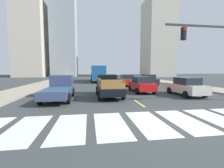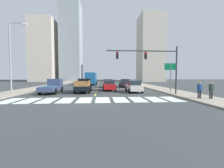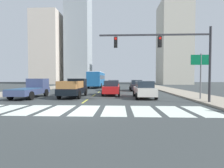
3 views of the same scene
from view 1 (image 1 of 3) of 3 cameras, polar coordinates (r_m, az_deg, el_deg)
The scene contains 27 objects.
ground_plane at distance 7.93m, azimuth 19.52°, elevation -12.96°, with size 160.00×160.00×0.00m, color #383D3E.
sidewalk_right at distance 28.87m, azimuth 22.58°, elevation 0.18°, with size 3.71×110.00×0.15m, color #9D9280.
sidewalk_left at distance 25.91m, azimuth -25.63°, elevation -0.47°, with size 3.71×110.00×0.15m, color #9D9280.
crosswalk_stripe_1 at distance 7.55m, azimuth -29.36°, elevation -14.26°, with size 1.41×3.51×0.01m, color silver.
crosswalk_stripe_2 at distance 7.12m, azimuth -15.37°, elevation -14.94°, with size 1.41×3.51×0.01m, color silver.
crosswalk_stripe_3 at distance 7.13m, azimuth -0.51°, elevation -14.72°, with size 1.41×3.51×0.01m, color silver.
crosswalk_stripe_4 at distance 7.57m, azimuth 13.37°, elevation -13.66°, with size 1.41×3.51×0.01m, color silver.
crosswalk_stripe_5 at distance 8.38m, azimuth 25.04°, elevation -12.15°, with size 1.41×3.51×0.01m, color silver.
crosswalk_stripe_6 at distance 9.45m, azimuth 34.25°, elevation -10.60°, with size 1.41×3.51×0.01m, color silver.
lane_dash_0 at distance 11.49m, azimuth 10.08°, elevation -7.06°, with size 0.16×2.40×0.01m, color #D5D244.
lane_dash_1 at distance 16.23m, azimuth 4.47°, elevation -3.37°, with size 0.16×2.40×0.01m, color #D5D244.
lane_dash_2 at distance 21.09m, azimuth 1.43°, elevation -1.35°, with size 0.16×2.40×0.01m, color #D5D244.
lane_dash_3 at distance 26.00m, azimuth -0.45°, elevation -0.09°, with size 0.16×2.40×0.01m, color #D5D244.
lane_dash_4 at distance 30.94m, azimuth -1.74°, elevation 0.77°, with size 0.16×2.40×0.01m, color #D5D244.
lane_dash_5 at distance 35.90m, azimuth -2.67°, elevation 1.39°, with size 0.16×2.40×0.01m, color #D5D244.
lane_dash_6 at distance 40.87m, azimuth -3.38°, elevation 1.86°, with size 0.16×2.40×0.01m, color #D5D244.
lane_dash_7 at distance 45.84m, azimuth -3.93°, elevation 2.23°, with size 0.16×2.40×0.01m, color #D5D244.
pickup_stakebed at distance 14.30m, azimuth -1.39°, elevation -0.76°, with size 2.18×5.20×1.96m.
pickup_dark at distance 13.61m, azimuth -18.88°, elevation -1.42°, with size 2.18×5.20×1.96m.
city_bus at distance 32.24m, azimuth -5.40°, elevation 4.40°, with size 2.72×10.80×3.32m.
sedan_mid at distance 25.01m, azimuth 13.33°, elevation 1.52°, with size 2.02×4.40×1.72m.
sedan_near_left at distance 17.09m, azimuth 10.81°, elevation -0.12°, with size 2.02×4.40×1.72m.
sedan_far at distance 23.57m, azimuth 5.47°, elevation 1.42°, with size 2.02×4.40×1.72m.
sedan_near_right at distance 16.16m, azimuth 25.79°, elevation -0.86°, with size 2.02×4.40×1.72m.
tower_tall_centre at distance 60.93m, azimuth -28.02°, elevation 14.48°, with size 9.54×9.54×25.62m, color beige.
block_mid_left at distance 60.42m, azimuth 16.58°, elevation 15.72°, with size 9.38×10.83×27.21m, color #B7B2A1.
block_mid_right at distance 62.13m, azimuth -17.30°, elevation 18.59°, with size 8.47×10.43×33.95m, color #929BA0.
Camera 1 is at (-3.60, -6.64, 2.44)m, focal length 24.62 mm.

